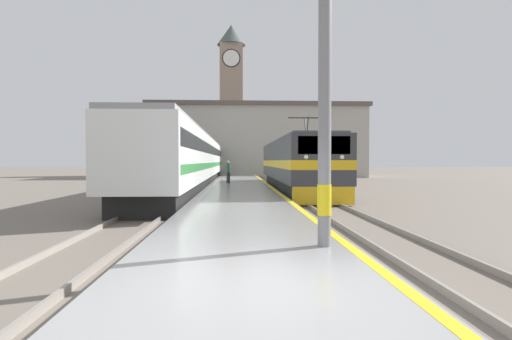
# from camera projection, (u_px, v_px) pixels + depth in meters

# --- Properties ---
(ground_plane) EXTENTS (200.00, 200.00, 0.00)m
(ground_plane) POSITION_uv_depth(u_px,v_px,m) (239.00, 184.00, 35.55)
(ground_plane) COLOR #70665B
(platform) EXTENTS (4.27, 140.00, 0.38)m
(platform) POSITION_uv_depth(u_px,v_px,m) (239.00, 185.00, 30.56)
(platform) COLOR #999999
(platform) RESTS_ON ground
(rail_track_near) EXTENTS (2.83, 140.00, 0.16)m
(rail_track_near) POSITION_uv_depth(u_px,v_px,m) (286.00, 187.00, 30.74)
(rail_track_near) COLOR #70665B
(rail_track_near) RESTS_ON ground
(rail_track_far) EXTENTS (2.84, 140.00, 0.16)m
(rail_track_far) POSITION_uv_depth(u_px,v_px,m) (193.00, 187.00, 30.39)
(rail_track_far) COLOR #70665B
(rail_track_far) RESTS_ON ground
(locomotive_train) EXTENTS (2.92, 17.98, 4.43)m
(locomotive_train) POSITION_uv_depth(u_px,v_px,m) (295.00, 165.00, 26.37)
(locomotive_train) COLOR black
(locomotive_train) RESTS_ON ground
(passenger_train) EXTENTS (2.92, 39.22, 3.88)m
(passenger_train) POSITION_uv_depth(u_px,v_px,m) (196.00, 160.00, 32.19)
(passenger_train) COLOR black
(passenger_train) RESTS_ON ground
(catenary_mast) EXTENTS (2.44, 0.27, 8.16)m
(catenary_mast) POSITION_uv_depth(u_px,v_px,m) (329.00, 36.00, 7.66)
(catenary_mast) COLOR gray
(catenary_mast) RESTS_ON platform
(person_on_platform) EXTENTS (0.34, 0.34, 1.67)m
(person_on_platform) POSITION_uv_depth(u_px,v_px,m) (228.00, 171.00, 29.65)
(person_on_platform) COLOR #23232D
(person_on_platform) RESTS_ON platform
(clock_tower) EXTENTS (4.24, 4.24, 22.53)m
(clock_tower) POSITION_uv_depth(u_px,v_px,m) (231.00, 95.00, 60.22)
(clock_tower) COLOR gray
(clock_tower) RESTS_ON ground
(station_building) EXTENTS (27.29, 10.04, 9.19)m
(station_building) POSITION_uv_depth(u_px,v_px,m) (257.00, 141.00, 52.24)
(station_building) COLOR #A8A399
(station_building) RESTS_ON ground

